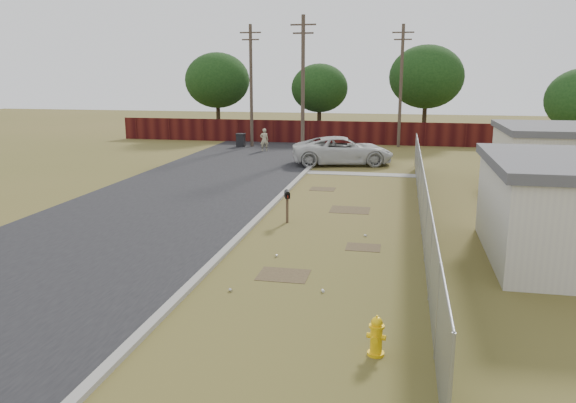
% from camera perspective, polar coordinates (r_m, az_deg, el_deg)
% --- Properties ---
extents(ground, '(120.00, 120.00, 0.00)m').
position_cam_1_polar(ground, '(20.33, 4.68, -2.80)').
color(ground, brown).
rests_on(ground, ground).
extents(street, '(15.10, 60.00, 0.12)m').
position_cam_1_polar(street, '(29.46, -6.54, 2.11)').
color(street, black).
rests_on(street, ground).
extents(chainlink_fence, '(0.10, 27.06, 2.02)m').
position_cam_1_polar(chainlink_fence, '(21.02, 13.53, -0.36)').
color(chainlink_fence, gray).
rests_on(chainlink_fence, ground).
extents(privacy_fence, '(30.00, 0.12, 1.80)m').
position_cam_1_polar(privacy_fence, '(45.44, 0.99, 7.11)').
color(privacy_fence, '#45120E').
rests_on(privacy_fence, ground).
extents(utility_poles, '(12.60, 8.24, 9.00)m').
position_cam_1_polar(utility_poles, '(40.56, 3.17, 11.76)').
color(utility_poles, '#483A30').
rests_on(utility_poles, ground).
extents(horizon_trees, '(33.32, 31.94, 7.78)m').
position_cam_1_polar(horizon_trees, '(43.03, 9.82, 11.58)').
color(horizon_trees, '#302415').
rests_on(horizon_trees, ground).
extents(fire_hydrant, '(0.39, 0.40, 0.85)m').
position_cam_1_polar(fire_hydrant, '(11.56, 8.96, -13.41)').
color(fire_hydrant, yellow).
rests_on(fire_hydrant, ground).
extents(mailbox, '(0.32, 0.54, 1.24)m').
position_cam_1_polar(mailbox, '(20.91, -0.08, 0.44)').
color(mailbox, brown).
rests_on(mailbox, ground).
extents(pickup_truck, '(6.65, 4.23, 1.71)m').
position_cam_1_polar(pickup_truck, '(34.73, 5.58, 5.18)').
color(pickup_truck, silver).
rests_on(pickup_truck, ground).
extents(pedestrian, '(0.70, 0.57, 1.64)m').
position_cam_1_polar(pedestrian, '(40.55, -2.43, 6.28)').
color(pedestrian, tan).
rests_on(pedestrian, ground).
extents(trash_bin, '(0.68, 0.73, 1.02)m').
position_cam_1_polar(trash_bin, '(43.16, -4.82, 6.25)').
color(trash_bin, black).
rests_on(trash_bin, ground).
extents(scattered_litter, '(3.19, 5.83, 0.07)m').
position_cam_1_polar(scattered_litter, '(16.43, 1.52, -6.47)').
color(scattered_litter, silver).
rests_on(scattered_litter, ground).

